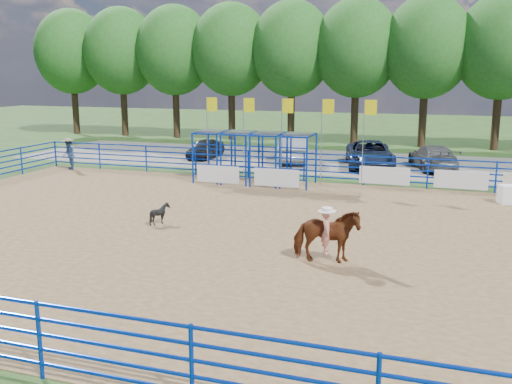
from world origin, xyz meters
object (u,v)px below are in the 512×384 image
calf (160,214)px  car_a (206,148)px  car_c (370,154)px  horse_and_rider (326,234)px  car_d (433,157)px  spectator_cowboy (69,154)px  car_b (293,149)px

calf → car_a: car_a is taller
car_a → car_c: bearing=-2.2°
horse_and_rider → calf: size_ratio=2.94×
horse_and_rider → car_d: size_ratio=0.48×
calf → car_a: (-4.95, 15.61, 0.22)m
horse_and_rider → spectator_cowboy: (-17.10, 11.28, 0.01)m
car_b → car_a: bearing=-9.5°
horse_and_rider → car_a: size_ratio=0.62×
car_a → car_b: bearing=2.9°
horse_and_rider → spectator_cowboy: 20.48m
car_d → car_a: bearing=-15.7°
horse_and_rider → car_a: horse_and_rider is taller
car_b → car_d: bearing=166.9°
spectator_cowboy → car_b: 13.26m
car_b → calf: bearing=74.8°
calf → car_c: (5.60, 15.16, 0.37)m
car_c → car_a: bearing=165.4°
horse_and_rider → car_d: (2.48, 18.07, -0.18)m
car_a → calf: bearing=-72.1°
spectator_cowboy → car_c: (16.07, 6.21, -0.12)m
car_c → car_d: car_c is taller
car_b → car_d: size_ratio=1.00×
car_b → car_d: (8.27, -0.13, -0.09)m
spectator_cowboy → car_a: size_ratio=0.48×
spectator_cowboy → car_a: (5.52, 6.66, -0.27)m
horse_and_rider → car_c: 17.52m
horse_and_rider → car_a: 21.35m
calf → spectator_cowboy: size_ratio=0.44×
car_d → calf: bearing=43.7°
horse_and_rider → car_c: horse_and_rider is taller
horse_and_rider → car_b: (-5.79, 18.20, -0.09)m
car_b → car_c: (4.76, -0.72, -0.02)m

